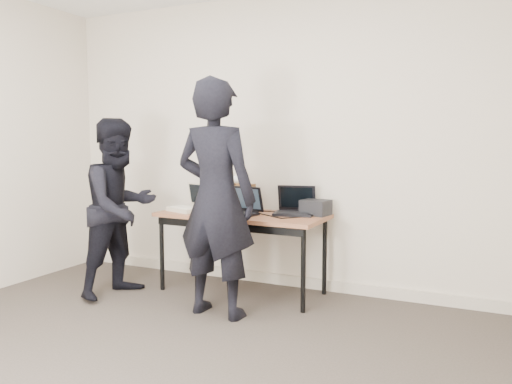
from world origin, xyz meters
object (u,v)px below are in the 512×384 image
Objects in this scene: laptop_beige at (191,205)px; person_observer at (120,208)px; laptop_center at (241,208)px; person_typist at (216,199)px; desk at (241,220)px; leather_satchel at (235,196)px; equipment_box at (316,207)px; laptop_right at (295,208)px.

person_observer is at bearing -114.22° from laptop_beige.
laptop_center is (0.53, -0.02, 0.00)m from laptop_beige.
person_typist is at bearing -83.99° from person_observer.
desk is 4.00× the size of leather_satchel.
desk is 0.67m from equipment_box.
person_typist is 1.04m from person_observer.
leather_satchel reaches higher than equipment_box.
person_typist is at bearing -79.88° from leather_satchel.
desk is 0.82× the size of person_typist.
laptop_right is at bearing 38.40° from laptop_center.
laptop_beige is 0.26× the size of person_observer.
person_typist is (0.58, -0.56, 0.15)m from laptop_beige.
person_typist is at bearing -125.04° from equipment_box.
laptop_beige is at bearing -168.63° from equipment_box.
laptop_right is at bearing -173.51° from equipment_box.
desk is 0.13m from laptop_center.
laptop_beige is 1.16m from equipment_box.
laptop_right is at bearing 22.53° from desk.
leather_satchel reaches higher than desk.
laptop_beige is 0.43m from leather_satchel.
equipment_box is 1.72m from person_observer.
person_typist reaches higher than person_observer.
laptop_center is at bearing -162.76° from laptop_right.
person_observer reaches higher than laptop_center.
equipment_box is (0.61, 0.25, 0.01)m from laptop_center.
leather_satchel is (-0.18, 0.23, 0.19)m from desk.
laptop_right reaches higher than equipment_box.
person_observer is (-0.97, -0.44, 0.01)m from laptop_center.
person_observer is (-1.58, -0.69, -0.01)m from equipment_box.
laptop_center is 0.20× the size of person_typist.
person_observer reaches higher than leather_satchel.
desk is at bearing -50.67° from person_observer.
laptop_center is at bearing -53.80° from person_observer.
desk is 0.97× the size of person_observer.
desk is 1.07m from person_observer.
laptop_right reaches higher than laptop_center.
laptop_beige is at bearing -148.20° from leather_satchel.
laptop_beige is 0.22× the size of person_typist.
leather_satchel is at bearing 58.59° from laptop_beige.
leather_satchel is 1.06m from person_observer.
leather_satchel is at bearing 177.47° from equipment_box.
equipment_box is 0.12× the size of person_typist.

